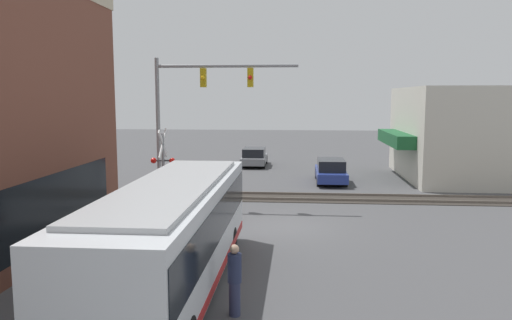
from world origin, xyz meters
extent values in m
plane|color=#4C4C4F|center=(0.00, 0.00, 0.00)|extent=(120.00, 120.00, 0.00)
cube|color=black|center=(-7.26, 7.55, 1.70)|extent=(14.62, 0.12, 2.20)
cube|color=beige|center=(13.26, -11.25, 2.96)|extent=(10.23, 7.49, 5.93)
cube|color=#19592D|center=(13.26, -6.95, 2.60)|extent=(7.16, 1.20, 0.80)
cube|color=silver|center=(-7.22, 2.80, 1.68)|extent=(10.80, 2.55, 2.51)
cube|color=black|center=(-7.22, 2.80, 2.06)|extent=(10.58, 2.59, 1.05)
cube|color=#B21E1E|center=(-7.22, 2.80, 0.59)|extent=(10.58, 2.58, 0.24)
cube|color=#A5A8AA|center=(-7.22, 2.80, 2.99)|extent=(9.18, 2.17, 0.12)
cylinder|color=black|center=(-4.02, 2.80, 0.50)|extent=(1.00, 2.57, 1.00)
cylinder|color=gray|center=(3.79, 6.26, 3.59)|extent=(0.20, 0.20, 7.17)
cylinder|color=gray|center=(3.79, 2.87, 6.77)|extent=(0.16, 6.78, 0.16)
cube|color=gold|center=(3.79, 4.00, 6.22)|extent=(0.30, 0.27, 0.90)
sphere|color=yellow|center=(3.62, 4.00, 6.22)|extent=(0.20, 0.20, 0.20)
cube|color=gold|center=(3.79, 1.74, 6.22)|extent=(0.30, 0.27, 0.90)
sphere|color=red|center=(3.62, 1.74, 6.22)|extent=(0.20, 0.20, 0.20)
cylinder|color=gray|center=(3.08, 5.86, 1.80)|extent=(0.14, 0.14, 3.60)
cube|color=white|center=(3.08, 5.86, 3.10)|extent=(1.41, 0.06, 1.41)
cube|color=white|center=(3.08, 5.86, 3.10)|extent=(1.41, 0.06, 1.41)
cylinder|color=#38383A|center=(3.08, 5.86, 2.30)|extent=(0.08, 0.90, 0.08)
sphere|color=red|center=(3.03, 5.41, 2.30)|extent=(0.28, 0.28, 0.28)
sphere|color=red|center=(3.03, 6.31, 2.30)|extent=(0.28, 0.28, 0.28)
cube|color=#332D28|center=(6.00, 0.00, 0.01)|extent=(2.60, 60.00, 0.03)
cube|color=#6B6056|center=(5.28, 0.00, 0.07)|extent=(0.07, 60.00, 0.15)
cube|color=#6B6056|center=(6.72, 0.00, 0.07)|extent=(0.07, 60.00, 0.15)
cube|color=navy|center=(10.98, -2.60, 0.54)|extent=(4.62, 1.80, 0.56)
cube|color=black|center=(10.75, -2.60, 1.15)|extent=(2.54, 1.62, 0.67)
cylinder|color=black|center=(12.41, -2.60, 0.32)|extent=(0.64, 1.82, 0.64)
cylinder|color=black|center=(9.55, -2.60, 0.32)|extent=(0.64, 1.82, 0.64)
cube|color=slate|center=(18.14, 2.80, 0.51)|extent=(4.38, 1.80, 0.51)
cube|color=black|center=(17.92, 2.80, 1.08)|extent=(2.41, 1.62, 0.63)
cylinder|color=black|center=(19.50, 2.80, 0.32)|extent=(0.64, 1.82, 0.64)
cylinder|color=black|center=(16.78, 2.80, 0.32)|extent=(0.64, 1.82, 0.64)
cylinder|color=#2D3351|center=(-8.49, 0.97, 0.43)|extent=(0.28, 0.28, 0.85)
cylinder|color=#262D4C|center=(-8.49, 0.97, 1.21)|extent=(0.34, 0.34, 0.71)
sphere|color=tan|center=(-8.49, 0.97, 1.68)|extent=(0.23, 0.23, 0.23)
camera|label=1|loc=(-20.03, -0.52, 5.32)|focal=35.00mm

